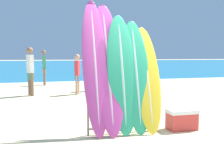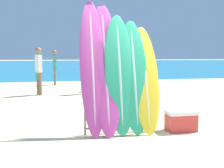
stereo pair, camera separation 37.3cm
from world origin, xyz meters
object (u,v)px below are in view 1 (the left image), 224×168
(surfboard_slot_1, at_px, (108,67))
(cooler_box, at_px, (182,119))
(surfboard_slot_2, at_px, (122,74))
(surfboard_slot_4, at_px, (147,79))
(person_near_water, at_px, (77,73))
(surfboard_slot_0, at_px, (95,66))
(person_far_right, at_px, (30,69))
(surfboard_rack, at_px, (123,110))
(person_far_left, at_px, (95,70))
(person_mid_beach, at_px, (44,66))
(surfboard_slot_3, at_px, (136,76))

(surfboard_slot_1, xyz_separation_m, cooler_box, (1.49, -0.23, -1.06))
(surfboard_slot_2, bearing_deg, surfboard_slot_4, -0.85)
(surfboard_slot_2, distance_m, person_near_water, 5.23)
(cooler_box, bearing_deg, surfboard_slot_1, 171.27)
(surfboard_slot_0, bearing_deg, person_far_right, 104.74)
(person_far_right, bearing_deg, person_near_water, 57.05)
(surfboard_rack, relative_size, surfboard_slot_0, 0.54)
(person_far_left, height_order, cooler_box, person_far_left)
(person_far_left, distance_m, person_far_right, 2.66)
(surfboard_slot_0, bearing_deg, cooler_box, -6.90)
(surfboard_rack, distance_m, surfboard_slot_2, 0.69)
(surfboard_rack, bearing_deg, person_mid_beach, 98.93)
(surfboard_slot_1, bearing_deg, person_far_right, 107.36)
(surfboard_slot_2, xyz_separation_m, person_far_left, (0.66, 6.02, -0.29))
(person_near_water, xyz_separation_m, person_mid_beach, (-1.20, 3.48, 0.12))
(surfboard_slot_4, bearing_deg, cooler_box, -10.93)
(surfboard_slot_2, height_order, person_far_left, surfboard_slot_2)
(surfboard_slot_3, xyz_separation_m, person_mid_beach, (-1.66, 8.69, -0.14))
(person_far_left, bearing_deg, surfboard_slot_1, -55.64)
(surfboard_rack, relative_size, surfboard_slot_3, 0.64)
(person_near_water, height_order, cooler_box, person_near_water)
(surfboard_rack, distance_m, person_far_left, 6.11)
(surfboard_rack, bearing_deg, person_far_right, 109.51)
(person_near_water, bearing_deg, surfboard_slot_1, -150.91)
(surfboard_slot_4, relative_size, person_mid_beach, 1.19)
(surfboard_slot_3, distance_m, person_mid_beach, 8.85)
(surfboard_slot_4, height_order, person_mid_beach, surfboard_slot_4)
(surfboard_slot_1, xyz_separation_m, person_far_right, (-1.64, 5.23, -0.29))
(surfboard_slot_0, xyz_separation_m, surfboard_slot_4, (1.03, -0.07, -0.26))
(cooler_box, bearing_deg, person_near_water, 104.66)
(person_mid_beach, relative_size, cooler_box, 2.98)
(surfboard_slot_1, bearing_deg, surfboard_slot_0, -176.02)
(surfboard_slot_3, relative_size, person_mid_beach, 1.25)
(surfboard_slot_4, height_order, person_far_right, surfboard_slot_4)
(person_far_right, bearing_deg, surfboard_slot_3, -7.25)
(surfboard_slot_4, distance_m, person_far_right, 5.84)
(person_mid_beach, xyz_separation_m, person_far_right, (-0.53, -3.37, 0.02))
(surfboard_slot_2, relative_size, person_far_left, 1.45)
(surfboard_slot_2, relative_size, surfboard_slot_3, 1.05)
(surfboard_slot_2, xyz_separation_m, person_near_water, (-0.17, 5.21, -0.31))
(surfboard_slot_0, xyz_separation_m, surfboard_slot_3, (0.80, -0.07, -0.20))
(surfboard_rack, distance_m, person_far_right, 5.71)
(surfboard_slot_3, distance_m, person_near_water, 5.24)
(person_mid_beach, bearing_deg, person_far_right, -9.33)
(person_far_left, relative_size, cooler_box, 2.69)
(surfboard_slot_1, bearing_deg, surfboard_slot_4, -6.68)
(surfboard_slot_3, height_order, person_far_right, surfboard_slot_3)
(surfboard_rack, bearing_deg, person_near_water, 91.93)
(person_mid_beach, bearing_deg, cooler_box, 15.92)
(person_far_left, bearing_deg, person_far_right, -121.46)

